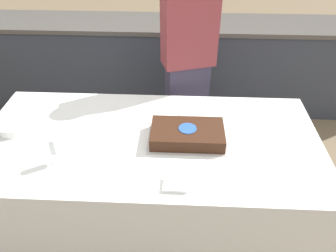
{
  "coord_description": "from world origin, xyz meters",
  "views": [
    {
      "loc": [
        0.19,
        -1.57,
        2.02
      ],
      "look_at": [
        0.12,
        0.0,
        0.84
      ],
      "focal_mm": 35.0,
      "sensor_mm": 36.0,
      "label": 1
    }
  ],
  "objects_px": {
    "plate_stack": "(13,127)",
    "person_cutting_cake": "(188,64)",
    "wine_glass": "(54,148)",
    "cake": "(187,134)"
  },
  "relations": [
    {
      "from": "plate_stack",
      "to": "person_cutting_cake",
      "type": "xyz_separation_m",
      "value": [
        1.11,
        0.69,
        0.12
      ]
    },
    {
      "from": "wine_glass",
      "to": "plate_stack",
      "type": "bearing_deg",
      "value": 142.82
    },
    {
      "from": "person_cutting_cake",
      "to": "cake",
      "type": "bearing_deg",
      "value": 72.14
    },
    {
      "from": "plate_stack",
      "to": "wine_glass",
      "type": "xyz_separation_m",
      "value": [
        0.37,
        -0.28,
        0.08
      ]
    },
    {
      "from": "wine_glass",
      "to": "person_cutting_cake",
      "type": "bearing_deg",
      "value": 53.05
    },
    {
      "from": "plate_stack",
      "to": "wine_glass",
      "type": "relative_size",
      "value": 1.15
    },
    {
      "from": "person_cutting_cake",
      "to": "plate_stack",
      "type": "bearing_deg",
      "value": 14.0
    },
    {
      "from": "plate_stack",
      "to": "person_cutting_cake",
      "type": "height_order",
      "value": "person_cutting_cake"
    },
    {
      "from": "plate_stack",
      "to": "wine_glass",
      "type": "bearing_deg",
      "value": -37.18
    },
    {
      "from": "cake",
      "to": "plate_stack",
      "type": "relative_size",
      "value": 2.49
    }
  ]
}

